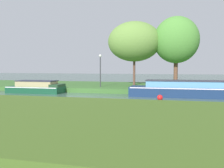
# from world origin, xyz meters

# --- Properties ---
(ground_plane) EXTENTS (120.00, 120.00, 0.00)m
(ground_plane) POSITION_xyz_m (0.00, 0.00, 0.00)
(ground_plane) COLOR #3E554C
(riverbank_far) EXTENTS (72.00, 10.00, 0.40)m
(riverbank_far) POSITION_xyz_m (0.00, 7.00, 0.20)
(riverbank_far) COLOR #38642B
(riverbank_far) RESTS_ON ground_plane
(forest_barge) EXTENTS (5.00, 1.95, 1.10)m
(forest_barge) POSITION_xyz_m (-4.05, 1.20, 0.48)
(forest_barge) COLOR #13442B
(forest_barge) RESTS_ON ground_plane
(navy_narrowboat) EXTENTS (10.94, 2.04, 1.29)m
(navy_narrowboat) POSITION_xyz_m (9.78, 1.20, 0.55)
(navy_narrowboat) COLOR navy
(navy_narrowboat) RESTS_ON ground_plane
(willow_tree_left) EXTENTS (5.53, 4.24, 6.62)m
(willow_tree_left) POSITION_xyz_m (3.82, 7.10, 4.94)
(willow_tree_left) COLOR brown
(willow_tree_left) RESTS_ON riverbank_far
(willow_tree_centre) EXTENTS (4.53, 3.68, 6.99)m
(willow_tree_centre) POSITION_xyz_m (8.06, 7.37, 5.02)
(willow_tree_centre) COLOR brown
(willow_tree_centre) RESTS_ON riverbank_far
(lamp_post) EXTENTS (0.24, 0.24, 3.09)m
(lamp_post) POSITION_xyz_m (1.05, 3.99, 2.33)
(lamp_post) COLOR #333338
(lamp_post) RESTS_ON riverbank_far
(mooring_post_near) EXTENTS (0.14, 0.14, 0.58)m
(mooring_post_near) POSITION_xyz_m (-4.63, 2.73, 0.69)
(mooring_post_near) COLOR brown
(mooring_post_near) RESTS_ON riverbank_far
(channel_buoy) EXTENTS (0.39, 0.39, 0.39)m
(channel_buoy) POSITION_xyz_m (6.89, -1.23, 0.19)
(channel_buoy) COLOR red
(channel_buoy) RESTS_ON ground_plane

